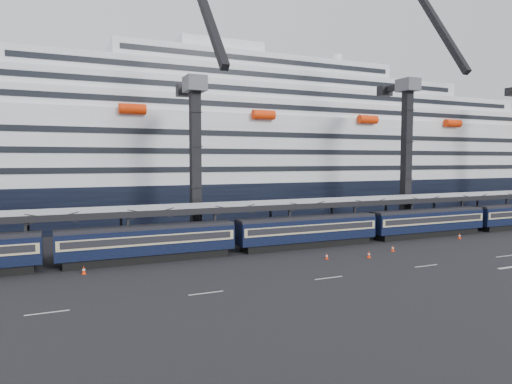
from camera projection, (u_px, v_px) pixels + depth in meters
ground at (413, 257)px, 52.00m from camera, size 260.00×260.00×0.00m
lane_markings at (504, 260)px, 50.54m from camera, size 111.00×4.27×0.02m
train at (330, 228)px, 59.06m from camera, size 133.05×3.00×4.05m
canopy at (343, 201)px, 64.38m from camera, size 130.00×6.25×5.53m
cruise_ship at (247, 154)px, 92.60m from camera, size 214.09×28.84×34.00m
crane_dark_near at (196, 153)px, 59.98m from camera, size 4.50×17.75×35.08m
crane_dark_mid at (408, 146)px, 73.18m from camera, size 4.50×18.24×39.64m
traffic_cone_b at (84, 270)px, 44.11m from camera, size 0.41×0.41×0.82m
traffic_cone_c at (327, 256)px, 50.74m from camera, size 0.35×0.35×0.70m
traffic_cone_d at (369, 254)px, 51.49m from camera, size 0.39×0.39×0.78m
traffic_cone_e at (393, 248)px, 55.13m from camera, size 0.39×0.39×0.78m
traffic_cone_f at (459, 236)px, 63.92m from camera, size 0.40×0.40×0.81m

